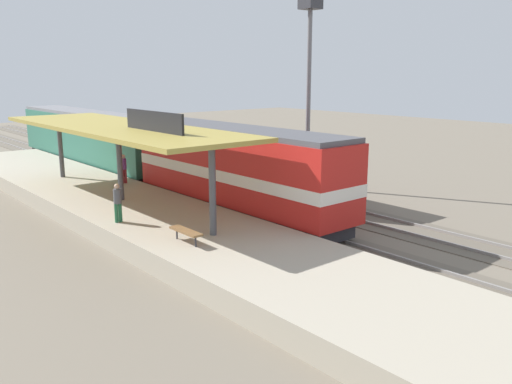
# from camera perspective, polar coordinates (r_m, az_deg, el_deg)

# --- Properties ---
(ground_plane) EXTENTS (120.00, 120.00, 0.00)m
(ground_plane) POSITION_cam_1_polar(r_m,az_deg,el_deg) (31.80, -3.38, -0.59)
(ground_plane) COLOR #706656
(track_near) EXTENTS (3.20, 110.00, 0.16)m
(track_near) POSITION_cam_1_polar(r_m,az_deg,el_deg) (30.66, -6.36, -1.09)
(track_near) COLOR #5F5649
(track_near) RESTS_ON ground
(track_far) EXTENTS (3.20, 110.00, 0.16)m
(track_far) POSITION_cam_1_polar(r_m,az_deg,el_deg) (33.38, 0.18, 0.12)
(track_far) COLOR #5F5649
(track_far) RESTS_ON ground
(platform) EXTENTS (6.00, 44.00, 0.90)m
(platform) POSITION_cam_1_polar(r_m,az_deg,el_deg) (28.34, -14.10, -1.67)
(platform) COLOR #A89E89
(platform) RESTS_ON ground
(station_canopy) EXTENTS (5.20, 18.00, 4.70)m
(station_canopy) POSITION_cam_1_polar(r_m,az_deg,el_deg) (27.56, -14.47, 6.55)
(station_canopy) COLOR #47474C
(station_canopy) RESTS_ON platform
(platform_bench) EXTENTS (0.44, 1.70, 0.50)m
(platform_bench) POSITION_cam_1_polar(r_m,az_deg,el_deg) (20.55, -7.51, -4.22)
(platform_bench) COLOR #333338
(platform_bench) RESTS_ON platform
(locomotive) EXTENTS (2.93, 14.43, 4.44)m
(locomotive) POSITION_cam_1_polar(r_m,az_deg,el_deg) (27.26, -2.15, 2.37)
(locomotive) COLOR #28282D
(locomotive) RESTS_ON track_near
(passenger_carriage_single) EXTENTS (2.90, 20.00, 4.24)m
(passenger_carriage_single) POSITION_cam_1_polar(r_m,az_deg,el_deg) (42.75, -17.34, 5.41)
(passenger_carriage_single) COLOR #28282D
(passenger_carriage_single) RESTS_ON track_near
(freight_car) EXTENTS (2.80, 12.00, 3.54)m
(freight_car) POSITION_cam_1_polar(r_m,az_deg,el_deg) (32.26, 1.36, 3.19)
(freight_car) COLOR #28282D
(freight_car) RESTS_ON track_far
(light_mast) EXTENTS (1.10, 1.10, 11.70)m
(light_mast) POSITION_cam_1_polar(r_m,az_deg,el_deg) (33.97, 5.73, 14.49)
(light_mast) COLOR slate
(light_mast) RESTS_ON ground
(person_waiting) EXTENTS (0.34, 0.34, 1.71)m
(person_waiting) POSITION_cam_1_polar(r_m,az_deg,el_deg) (32.17, -13.96, 2.58)
(person_waiting) COLOR maroon
(person_waiting) RESTS_ON platform
(person_walking) EXTENTS (0.34, 0.34, 1.71)m
(person_walking) POSITION_cam_1_polar(r_m,az_deg,el_deg) (23.80, -14.57, -0.92)
(person_walking) COLOR #23603D
(person_walking) RESTS_ON platform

